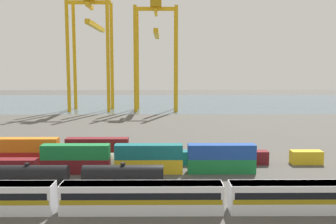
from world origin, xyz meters
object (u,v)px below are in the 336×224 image
object	(u,v)px
gantry_crane_central	(156,44)
freight_tank_row	(28,178)
passenger_train	(142,196)
shipping_container_10	(28,158)
shipping_container_4	(149,166)
shipping_container_14	(167,158)
shipping_container_2	(76,166)
gantry_crane_west	(92,40)

from	to	relation	value
gantry_crane_central	freight_tank_row	bearing A→B (deg)	-98.53
passenger_train	freight_tank_row	size ratio (longest dim) A/B	1.57
shipping_container_10	gantry_crane_central	size ratio (longest dim) A/B	0.25
shipping_container_4	shipping_container_14	xyz separation A→B (m)	(3.38, 6.28, 0.00)
freight_tank_row	shipping_container_14	world-z (taller)	freight_tank_row
freight_tank_row	shipping_container_2	distance (m)	11.42
shipping_container_2	shipping_container_10	bearing A→B (deg)	150.09
freight_tank_row	gantry_crane_west	xyz separation A→B (m)	(-11.42, 115.26, 29.04)
shipping_container_10	gantry_crane_central	bearing A→B (deg)	76.75
shipping_container_4	shipping_container_10	size ratio (longest dim) A/B	1.00
passenger_train	shipping_container_4	size ratio (longest dim) A/B	5.38
passenger_train	freight_tank_row	bearing A→B (deg)	154.38
freight_tank_row	shipping_container_2	size ratio (longest dim) A/B	3.43
freight_tank_row	shipping_container_14	bearing A→B (deg)	37.58
shipping_container_2	shipping_container_4	xyz separation A→B (m)	(13.07, 0.00, 0.00)
shipping_container_4	gantry_crane_west	distance (m)	113.10
shipping_container_2	shipping_container_4	distance (m)	13.07
gantry_crane_central	shipping_container_2	bearing A→B (deg)	-96.65
freight_tank_row	passenger_train	bearing A→B (deg)	-25.62
passenger_train	shipping_container_10	bearing A→B (deg)	133.52
shipping_container_2	shipping_container_10	distance (m)	12.60
passenger_train	gantry_crane_west	xyz separation A→B (m)	(-29.37, 123.87, 28.99)
passenger_train	gantry_crane_west	distance (m)	130.56
gantry_crane_west	passenger_train	bearing A→B (deg)	-76.66
freight_tank_row	gantry_crane_central	distance (m)	118.98
shipping_container_4	shipping_container_10	world-z (taller)	same
gantry_crane_west	shipping_container_10	bearing A→B (deg)	-86.81
freight_tank_row	shipping_container_10	xyz separation A→B (m)	(-5.91, 16.51, -0.80)
gantry_crane_west	shipping_container_4	bearing A→B (deg)	-74.31
passenger_train	shipping_container_2	distance (m)	22.87
passenger_train	freight_tank_row	xyz separation A→B (m)	(-17.96, 8.61, -0.04)
shipping_container_4	gantry_crane_west	world-z (taller)	gantry_crane_west
gantry_crane_central	passenger_train	bearing A→B (deg)	-89.64
freight_tank_row	gantry_crane_central	bearing A→B (deg)	81.47
passenger_train	shipping_container_10	distance (m)	34.66
shipping_container_10	passenger_train	bearing A→B (deg)	-46.48
shipping_container_2	shipping_container_4	bearing A→B (deg)	0.00
passenger_train	gantry_crane_central	size ratio (longest dim) A/B	1.36
passenger_train	shipping_container_4	distance (m)	18.86
shipping_container_4	shipping_container_10	xyz separation A→B (m)	(-23.99, 6.28, 0.00)
shipping_container_2	shipping_container_10	xyz separation A→B (m)	(-10.92, 6.28, 0.00)
shipping_container_10	shipping_container_14	world-z (taller)	same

